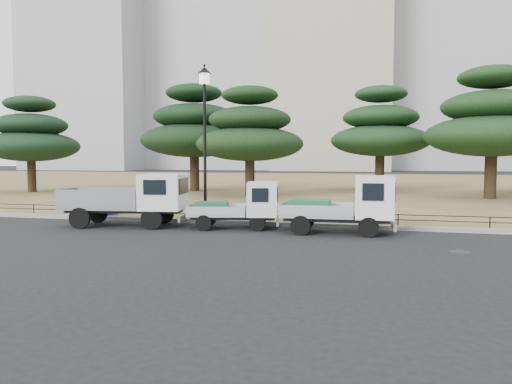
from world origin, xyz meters
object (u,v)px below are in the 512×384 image
(street_lamp, at_px, (205,117))
(truck_large, at_px, (132,197))
(tarp_pile, at_px, (97,205))
(truck_kei_front, at_px, (241,206))
(truck_kei_rear, at_px, (346,205))

(street_lamp, bearing_deg, truck_large, -144.20)
(truck_large, distance_m, tarp_pile, 3.27)
(truck_large, height_order, truck_kei_front, truck_large)
(truck_large, xyz_separation_m, truck_kei_front, (4.09, 0.35, -0.25))
(truck_kei_front, bearing_deg, truck_kei_rear, -14.51)
(truck_large, bearing_deg, truck_kei_rear, -8.43)
(truck_large, height_order, tarp_pile, truck_large)
(truck_large, relative_size, tarp_pile, 2.75)
(truck_kei_front, distance_m, truck_kei_rear, 3.74)
(truck_large, bearing_deg, truck_kei_front, -4.70)
(truck_kei_front, height_order, truck_kei_rear, truck_kei_rear)
(truck_large, distance_m, truck_kei_rear, 7.83)
(truck_large, relative_size, truck_kei_front, 1.40)
(truck_large, relative_size, street_lamp, 0.80)
(truck_kei_front, relative_size, tarp_pile, 1.96)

